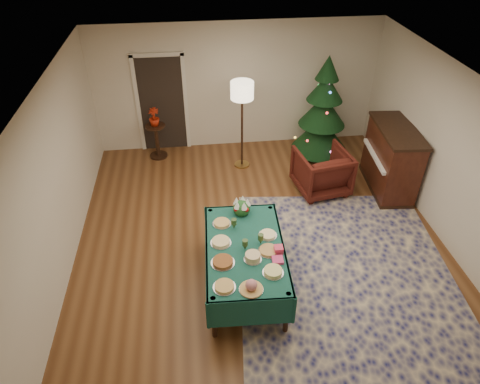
{
  "coord_description": "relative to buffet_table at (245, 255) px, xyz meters",
  "views": [
    {
      "loc": [
        -0.98,
        -5.06,
        4.85
      ],
      "look_at": [
        -0.33,
        0.28,
        0.94
      ],
      "focal_mm": 32.0,
      "sensor_mm": 36.0,
      "label": 1
    }
  ],
  "objects": [
    {
      "name": "platter_4",
      "position": [
        0.07,
        -0.25,
        0.2
      ],
      "size": [
        0.24,
        0.24,
        0.1
      ],
      "color": "silver",
      "rests_on": "buffet_table"
    },
    {
      "name": "christmas_tree",
      "position": [
        2.1,
        3.59,
        0.38
      ],
      "size": [
        1.41,
        1.41,
        2.17
      ],
      "color": "black",
      "rests_on": "ground"
    },
    {
      "name": "napkin_stack",
      "position": [
        0.4,
        -0.32,
        0.17
      ],
      "size": [
        0.16,
        0.16,
        0.04
      ],
      "primitive_type": "cube",
      "rotation": [
        0.0,
        0.0,
        -0.05
      ],
      "color": "#D83C75",
      "rests_on": "buffet_table"
    },
    {
      "name": "potted_plant",
      "position": [
        -1.39,
        3.86,
        0.26
      ],
      "size": [
        0.22,
        0.38,
        0.22
      ],
      "primitive_type": "imported",
      "color": "#A7200B",
      "rests_on": "side_table"
    },
    {
      "name": "doorway",
      "position": [
        -1.22,
        4.23,
        0.5
      ],
      "size": [
        1.08,
        0.04,
        2.16
      ],
      "color": "black",
      "rests_on": "ground"
    },
    {
      "name": "armchair",
      "position": [
        1.75,
        2.21,
        -0.13
      ],
      "size": [
        1.04,
        1.0,
        0.94
      ],
      "primitive_type": "imported",
      "rotation": [
        0.0,
        0.0,
        3.3
      ],
      "color": "#41140E",
      "rests_on": "ground"
    },
    {
      "name": "buffet_table",
      "position": [
        0.0,
        0.0,
        0.0
      ],
      "size": [
        1.21,
        1.97,
        0.74
      ],
      "color": "black",
      "rests_on": "ground"
    },
    {
      "name": "side_table",
      "position": [
        -1.39,
        3.86,
        -0.23
      ],
      "size": [
        0.42,
        0.42,
        0.75
      ],
      "color": "black",
      "rests_on": "ground"
    },
    {
      "name": "platter_6",
      "position": [
        -0.33,
        0.12,
        0.17
      ],
      "size": [
        0.3,
        0.3,
        0.05
      ],
      "color": "silver",
      "rests_on": "buffet_table"
    },
    {
      "name": "rug",
      "position": [
        1.54,
        -0.12,
        -0.59
      ],
      "size": [
        3.62,
        4.51,
        0.02
      ],
      "primitive_type": "cube",
      "rotation": [
        0.0,
        0.0,
        -0.1
      ],
      "color": "#161953",
      "rests_on": "ground"
    },
    {
      "name": "platter_5",
      "position": [
        0.31,
        -0.12,
        0.17
      ],
      "size": [
        0.3,
        0.3,
        0.04
      ],
      "color": "silver",
      "rests_on": "buffet_table"
    },
    {
      "name": "centerpiece",
      "position": [
        0.04,
        0.74,
        0.28
      ],
      "size": [
        0.27,
        0.27,
        0.31
      ],
      "color": "#1E4C1E",
      "rests_on": "buffet_table"
    },
    {
      "name": "goblet_1",
      "position": [
        0.22,
        0.04,
        0.24
      ],
      "size": [
        0.08,
        0.08,
        0.17
      ],
      "color": "#2D471E",
      "rests_on": "buffet_table"
    },
    {
      "name": "platter_1",
      "position": [
        -0.02,
        -0.77,
        0.21
      ],
      "size": [
        0.31,
        0.31,
        0.16
      ],
      "color": "silver",
      "rests_on": "buffet_table"
    },
    {
      "name": "gift_box",
      "position": [
        0.44,
        -0.15,
        0.2
      ],
      "size": [
        0.12,
        0.12,
        0.1
      ],
      "primitive_type": "cube",
      "rotation": [
        0.0,
        0.0,
        -0.05
      ],
      "color": "#D93C5B",
      "rests_on": "buffet_table"
    },
    {
      "name": "platter_2",
      "position": [
        0.3,
        -0.52,
        0.18
      ],
      "size": [
        0.28,
        0.28,
        0.06
      ],
      "color": "silver",
      "rests_on": "buffet_table"
    },
    {
      "name": "floor_lamp",
      "position": [
        0.37,
        3.28,
        0.96
      ],
      "size": [
        0.44,
        0.44,
        1.84
      ],
      "color": "#A57F3F",
      "rests_on": "ground"
    },
    {
      "name": "platter_0",
      "position": [
        -0.35,
        -0.69,
        0.17
      ],
      "size": [
        0.29,
        0.29,
        0.05
      ],
      "color": "silver",
      "rests_on": "buffet_table"
    },
    {
      "name": "platter_7",
      "position": [
        0.35,
        0.2,
        0.17
      ],
      "size": [
        0.27,
        0.27,
        0.04
      ],
      "color": "silver",
      "rests_on": "buffet_table"
    },
    {
      "name": "platter_3",
      "position": [
        -0.33,
        -0.27,
        0.17
      ],
      "size": [
        0.32,
        0.32,
        0.05
      ],
      "color": "silver",
      "rests_on": "buffet_table"
    },
    {
      "name": "piano",
      "position": [
        3.05,
        2.15,
        0.03
      ],
      "size": [
        0.81,
        1.53,
        1.28
      ],
      "color": "black",
      "rests_on": "ground"
    },
    {
      "name": "room_shell",
      "position": [
        0.38,
        0.75,
        0.75
      ],
      "size": [
        7.0,
        7.0,
        7.0
      ],
      "color": "#593319",
      "rests_on": "ground"
    },
    {
      "name": "goblet_0",
      "position": [
        -0.11,
        0.41,
        0.24
      ],
      "size": [
        0.08,
        0.08,
        0.17
      ],
      "color": "#2D471E",
      "rests_on": "buffet_table"
    },
    {
      "name": "platter_8",
      "position": [
        -0.28,
        0.53,
        0.17
      ],
      "size": [
        0.28,
        0.28,
        0.04
      ],
      "color": "silver",
      "rests_on": "buffet_table"
    },
    {
      "name": "goblet_2",
      "position": [
        -0.01,
        -0.05,
        0.24
      ],
      "size": [
        0.08,
        0.08,
        0.17
      ],
      "color": "#2D471E",
      "rests_on": "buffet_table"
    }
  ]
}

